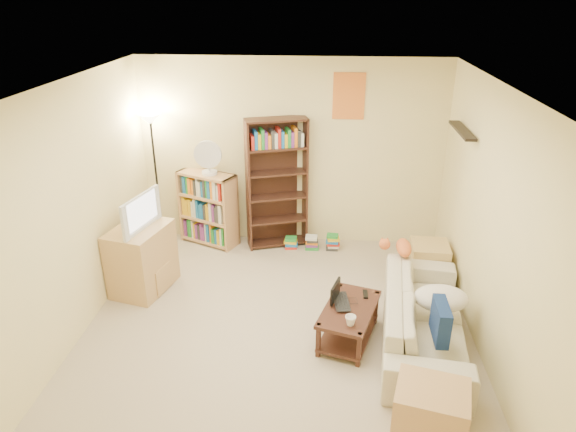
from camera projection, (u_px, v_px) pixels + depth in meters
The scene contains 19 objects.
room at pixel (275, 188), 4.60m from camera, with size 4.50×4.54×2.52m.
sofa at pixel (424, 317), 5.07m from camera, with size 1.00×2.05×0.58m, color beige.
navy_pillow at pixel (441, 321), 4.56m from camera, with size 0.38×0.11×0.34m, color navy.
cream_blanket at pixel (441, 298), 5.00m from camera, with size 0.53×0.38×0.23m, color silver.
tabby_cat at pixel (400, 247), 5.65m from camera, with size 0.46×0.20×0.16m.
coffee_table at pixel (349, 319), 5.13m from camera, with size 0.69×0.94×0.37m.
laptop at pixel (347, 302), 5.14m from camera, with size 0.27×0.38×0.03m, color black.
laptop_screen at pixel (335, 291), 5.14m from camera, with size 0.01×0.28×0.19m, color white.
mug at pixel (350, 321), 4.79m from camera, with size 0.13×0.13×0.10m, color white.
tv_remote at pixel (365, 294), 5.27m from camera, with size 0.05×0.15×0.02m, color black.
tv_stand at pixel (142, 259), 5.94m from camera, with size 0.52×0.73×0.79m, color tan.
television at pixel (136, 212), 5.70m from camera, with size 0.26×0.71×0.41m, color black.
tall_bookshelf at pixel (277, 181), 6.76m from camera, with size 0.84×0.49×1.77m.
short_bookshelf at pixel (208, 209), 6.99m from camera, with size 0.85×0.62×1.02m.
desk_fan at pixel (208, 158), 6.64m from camera, with size 0.36×0.20×0.46m.
floor_lamp at pixel (152, 141), 6.66m from camera, with size 0.31×0.31×1.80m.
side_table at pixel (428, 263), 6.15m from camera, with size 0.43×0.43×0.50m, color tan.
end_cabinet at pixel (430, 412), 4.01m from camera, with size 0.55×0.46×0.46m, color tan.
book_stacks at pixel (314, 242), 6.97m from camera, with size 0.75×0.15×0.22m.
Camera 1 is at (0.43, -4.28, 3.27)m, focal length 32.00 mm.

